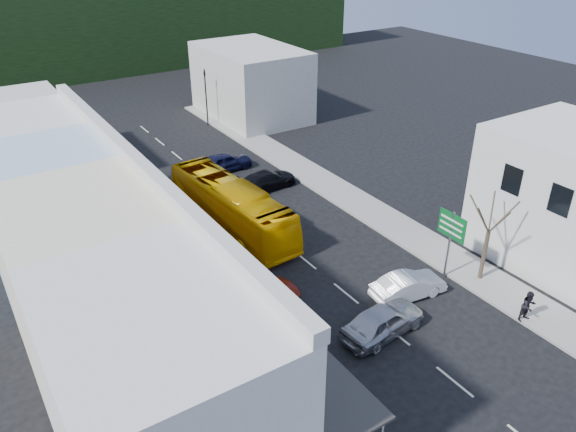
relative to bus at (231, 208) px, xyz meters
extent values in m
plane|color=black|center=(1.89, -10.01, -1.55)|extent=(120.00, 120.00, 0.00)
cube|color=gray|center=(-5.61, -0.01, -1.48)|extent=(3.00, 52.00, 0.15)
cube|color=gray|center=(9.39, -0.01, -1.48)|extent=(3.00, 52.00, 0.15)
cube|color=silver|center=(-10.61, -15.51, 2.45)|extent=(7.00, 9.00, 8.00)
cube|color=#541411|center=(-6.51, -15.51, 1.50)|extent=(1.30, 7.65, 0.08)
cube|color=beige|center=(-10.61, -7.01, 2.45)|extent=(7.00, 8.00, 8.00)
cube|color=#A02921|center=(-6.51, -7.01, 1.50)|extent=(1.30, 6.80, 0.08)
cube|color=#98B1C2|center=(-10.61, -0.01, 2.45)|extent=(7.00, 6.00, 8.00)
cube|color=#195926|center=(-6.51, -0.01, 1.50)|extent=(1.30, 5.10, 0.08)
cube|color=silver|center=(-10.61, 6.49, 2.45)|extent=(7.00, 7.00, 8.00)
cube|color=#541411|center=(-6.51, 6.49, 1.50)|extent=(1.30, 5.95, 0.08)
cube|color=silver|center=(15.39, -14.01, 2.45)|extent=(8.00, 9.00, 8.00)
cube|color=#B7B2A8|center=(-10.11, 16.99, 1.45)|extent=(8.00, 10.00, 6.00)
cube|color=#B7B2A8|center=(12.89, 19.99, 1.95)|extent=(8.00, 12.00, 7.00)
cube|color=black|center=(1.89, 53.99, 4.45)|extent=(80.00, 24.00, 12.00)
imported|color=#EEA900|center=(0.00, 0.00, 0.00)|extent=(3.33, 11.75, 3.10)
imported|color=#B2B1B6|center=(1.30, -13.67, -0.85)|extent=(4.56, 2.24, 1.40)
imported|color=silver|center=(4.57, -12.07, -0.85)|extent=(4.59, 2.34, 1.40)
imported|color=maroon|center=(-3.11, -8.40, -0.85)|extent=(4.61, 1.93, 1.40)
imported|color=black|center=(5.19, 4.05, -0.85)|extent=(4.63, 2.20, 1.40)
imported|color=black|center=(4.03, 8.80, -0.85)|extent=(4.45, 1.93, 1.40)
imported|color=black|center=(-4.94, -7.95, -0.55)|extent=(0.45, 0.63, 1.70)
imported|color=black|center=(8.19, -17.04, -0.55)|extent=(0.75, 0.53, 1.70)
camera|label=1|loc=(-14.70, -29.69, 17.31)|focal=35.00mm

